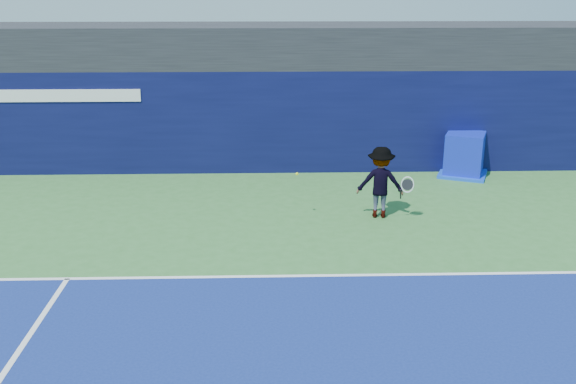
% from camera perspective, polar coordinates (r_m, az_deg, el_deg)
% --- Properties ---
extents(ground, '(80.00, 80.00, 0.00)m').
position_cam_1_polar(ground, '(10.02, 4.89, -14.96)').
color(ground, '#357032').
rests_on(ground, ground).
extents(baseline, '(24.00, 0.10, 0.01)m').
position_cam_1_polar(baseline, '(12.62, 3.39, -7.42)').
color(baseline, white).
rests_on(baseline, ground).
extents(stadium_band, '(36.00, 3.00, 1.20)m').
position_cam_1_polar(stadium_band, '(19.93, 1.48, 12.94)').
color(stadium_band, black).
rests_on(stadium_band, back_wall_assembly).
extents(back_wall_assembly, '(36.00, 1.03, 3.00)m').
position_cam_1_polar(back_wall_assembly, '(19.26, 1.57, 6.43)').
color(back_wall_assembly, '#090C35').
rests_on(back_wall_assembly, ground).
extents(equipment_cart, '(1.72, 1.72, 1.26)m').
position_cam_1_polar(equipment_cart, '(19.46, 15.38, 3.10)').
color(equipment_cart, '#0C1AAB').
rests_on(equipment_cart, ground).
extents(tennis_player, '(1.35, 0.80, 1.74)m').
position_cam_1_polar(tennis_player, '(15.52, 8.22, 0.86)').
color(tennis_player, white).
rests_on(tennis_player, ground).
extents(tennis_ball, '(0.07, 0.07, 0.07)m').
position_cam_1_polar(tennis_ball, '(15.18, 0.80, 1.63)').
color(tennis_ball, yellow).
rests_on(tennis_ball, ground).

